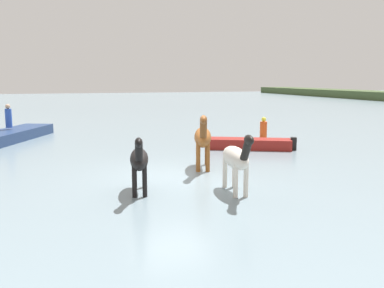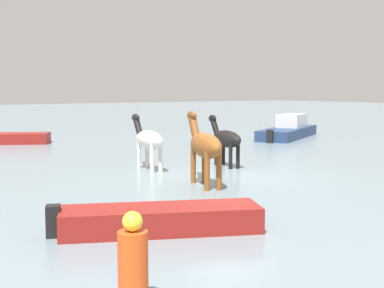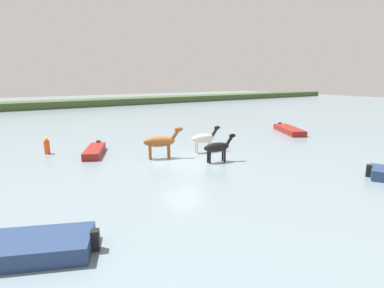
{
  "view_description": "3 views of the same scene",
  "coord_description": "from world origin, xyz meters",
  "px_view_note": "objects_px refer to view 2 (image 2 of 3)",
  "views": [
    {
      "loc": [
        12.64,
        -3.22,
        3.1
      ],
      "look_at": [
        -0.49,
        0.9,
        0.93
      ],
      "focal_mm": 39.11,
      "sensor_mm": 36.0,
      "label": 1
    },
    {
      "loc": [
        -11.84,
        9.48,
        2.55
      ],
      "look_at": [
        0.83,
        0.66,
        0.93
      ],
      "focal_mm": 48.84,
      "sensor_mm": 36.0,
      "label": 2
    },
    {
      "loc": [
        -9.4,
        -15.08,
        4.93
      ],
      "look_at": [
        0.99,
        0.53,
        0.86
      ],
      "focal_mm": 28.33,
      "sensor_mm": 36.0,
      "label": 3
    }
  ],
  "objects_px": {
    "boat_launch_far": "(159,223)",
    "boat_skiff_near": "(289,131)",
    "horse_chestnut_trailing": "(205,145)",
    "buoy_channel_marker": "(133,264)",
    "horse_dun_straggler": "(148,140)",
    "horse_gray_outer": "(226,139)"
  },
  "relations": [
    {
      "from": "horse_dun_straggler",
      "to": "buoy_channel_marker",
      "type": "height_order",
      "value": "horse_dun_straggler"
    },
    {
      "from": "boat_skiff_near",
      "to": "boat_launch_far",
      "type": "distance_m",
      "value": 19.33
    },
    {
      "from": "horse_dun_straggler",
      "to": "horse_chestnut_trailing",
      "type": "bearing_deg",
      "value": -176.18
    },
    {
      "from": "horse_gray_outer",
      "to": "boat_launch_far",
      "type": "relative_size",
      "value": 0.58
    },
    {
      "from": "horse_chestnut_trailing",
      "to": "buoy_channel_marker",
      "type": "distance_m",
      "value": 7.84
    },
    {
      "from": "buoy_channel_marker",
      "to": "boat_launch_far",
      "type": "bearing_deg",
      "value": -36.67
    },
    {
      "from": "horse_dun_straggler",
      "to": "boat_launch_far",
      "type": "height_order",
      "value": "horse_dun_straggler"
    },
    {
      "from": "horse_dun_straggler",
      "to": "boat_skiff_near",
      "type": "height_order",
      "value": "horse_dun_straggler"
    },
    {
      "from": "horse_gray_outer",
      "to": "horse_chestnut_trailing",
      "type": "height_order",
      "value": "horse_chestnut_trailing"
    },
    {
      "from": "horse_gray_outer",
      "to": "boat_skiff_near",
      "type": "distance_m",
      "value": 11.19
    },
    {
      "from": "buoy_channel_marker",
      "to": "boat_skiff_near",
      "type": "bearing_deg",
      "value": -49.89
    },
    {
      "from": "horse_chestnut_trailing",
      "to": "buoy_channel_marker",
      "type": "height_order",
      "value": "horse_chestnut_trailing"
    },
    {
      "from": "horse_dun_straggler",
      "to": "boat_launch_far",
      "type": "bearing_deg",
      "value": 157.9
    },
    {
      "from": "boat_launch_far",
      "to": "buoy_channel_marker",
      "type": "distance_m",
      "value": 3.24
    },
    {
      "from": "buoy_channel_marker",
      "to": "horse_dun_straggler",
      "type": "bearing_deg",
      "value": -31.07
    },
    {
      "from": "boat_skiff_near",
      "to": "horse_dun_straggler",
      "type": "bearing_deg",
      "value": 176.17
    },
    {
      "from": "horse_dun_straggler",
      "to": "buoy_channel_marker",
      "type": "bearing_deg",
      "value": 155.43
    },
    {
      "from": "boat_launch_far",
      "to": "boat_skiff_near",
      "type": "bearing_deg",
      "value": 62.89
    },
    {
      "from": "horse_dun_straggler",
      "to": "boat_skiff_near",
      "type": "relative_size",
      "value": 0.38
    },
    {
      "from": "horse_chestnut_trailing",
      "to": "boat_skiff_near",
      "type": "height_order",
      "value": "horse_chestnut_trailing"
    },
    {
      "from": "horse_dun_straggler",
      "to": "boat_launch_far",
      "type": "relative_size",
      "value": 0.61
    },
    {
      "from": "boat_launch_far",
      "to": "horse_gray_outer",
      "type": "bearing_deg",
      "value": 68.09
    }
  ]
}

